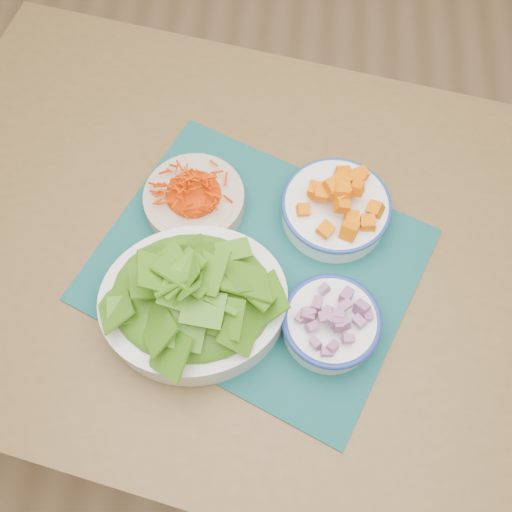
{
  "coord_description": "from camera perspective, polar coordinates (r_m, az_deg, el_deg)",
  "views": [
    {
      "loc": [
        -0.19,
        -0.13,
        1.62
      ],
      "look_at": [
        -0.23,
        0.26,
        0.78
      ],
      "focal_mm": 40.0,
      "sensor_mm": 36.0,
      "label": 1
    }
  ],
  "objects": [
    {
      "name": "ground",
      "position": [
        1.64,
        7.69,
        -21.0
      ],
      "size": [
        4.0,
        4.0,
        0.0
      ],
      "primitive_type": "plane",
      "color": "#99754A",
      "rests_on": "ground"
    },
    {
      "name": "table",
      "position": [
        1.05,
        0.1,
        -1.08
      ],
      "size": [
        1.42,
        1.08,
        0.75
      ],
      "rotation": [
        0.0,
        0.0,
        -0.19
      ],
      "color": "brown",
      "rests_on": "ground"
    },
    {
      "name": "placemat",
      "position": [
        0.95,
        -0.0,
        -0.82
      ],
      "size": [
        0.63,
        0.58,
        0.0
      ],
      "primitive_type": "cube",
      "rotation": [
        0.0,
        0.0,
        -0.41
      ],
      "color": "#0B3436",
      "rests_on": "table"
    },
    {
      "name": "carrot_bowl",
      "position": [
        0.98,
        -6.22,
        5.84
      ],
      "size": [
        0.21,
        0.21,
        0.07
      ],
      "rotation": [
        0.0,
        0.0,
        -0.24
      ],
      "color": "beige",
      "rests_on": "placemat"
    },
    {
      "name": "squash_bowl",
      "position": [
        0.96,
        8.05,
        5.16
      ],
      "size": [
        0.23,
        0.23,
        0.09
      ],
      "rotation": [
        0.0,
        0.0,
        0.36
      ],
      "color": "white",
      "rests_on": "placemat"
    },
    {
      "name": "lettuce_bowl",
      "position": [
        0.86,
        -6.38,
        -3.94
      ],
      "size": [
        0.33,
        0.29,
        0.14
      ],
      "rotation": [
        0.0,
        0.0,
        0.19
      ],
      "color": "white",
      "rests_on": "placemat"
    },
    {
      "name": "onion_bowl",
      "position": [
        0.88,
        7.53,
        -6.55
      ],
      "size": [
        0.16,
        0.16,
        0.08
      ],
      "rotation": [
        0.0,
        0.0,
        -0.12
      ],
      "color": "white",
      "rests_on": "placemat"
    }
  ]
}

